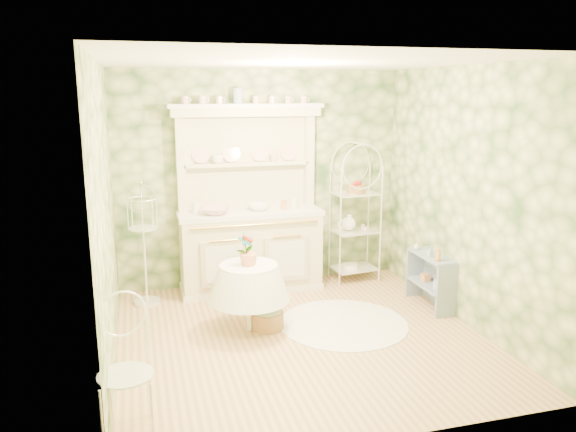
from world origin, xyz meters
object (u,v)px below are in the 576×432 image
object	(u,v)px
round_table	(249,296)
bakers_rack	(355,209)
kitchen_dresser	(250,200)
birdcage_stand	(144,247)
side_shelf	(430,282)
floor_basket	(268,318)
cafe_chair	(126,385)

from	to	relation	value
round_table	bakers_rack	bearing A→B (deg)	36.87
kitchen_dresser	round_table	world-z (taller)	kitchen_dresser
birdcage_stand	bakers_rack	bearing A→B (deg)	3.91
side_shelf	floor_basket	xyz separation A→B (m)	(-1.95, -0.11, -0.17)
kitchen_dresser	bakers_rack	world-z (taller)	kitchen_dresser
side_shelf	floor_basket	size ratio (longest dim) A/B	1.91
bakers_rack	round_table	xyz separation A→B (m)	(-1.66, -1.24, -0.58)
bakers_rack	cafe_chair	bearing A→B (deg)	-143.14
bakers_rack	floor_basket	bearing A→B (deg)	-146.66
bakers_rack	side_shelf	bearing A→B (deg)	-73.68
bakers_rack	side_shelf	size ratio (longest dim) A/B	2.85
round_table	birdcage_stand	xyz separation A→B (m)	(-1.01, 1.06, 0.31)
round_table	cafe_chair	world-z (taller)	cafe_chair
round_table	cafe_chair	size ratio (longest dim) A/B	1.00
cafe_chair	floor_basket	xyz separation A→B (m)	(1.40, 1.51, -0.26)
cafe_chair	birdcage_stand	size ratio (longest dim) A/B	0.55
kitchen_dresser	cafe_chair	distance (m)	3.20
bakers_rack	floor_basket	xyz separation A→B (m)	(-1.47, -1.24, -0.84)
birdcage_stand	floor_basket	world-z (taller)	birdcage_stand
side_shelf	birdcage_stand	world-z (taller)	birdcage_stand
kitchen_dresser	bakers_rack	xyz separation A→B (m)	(1.39, 0.02, -0.19)
cafe_chair	birdcage_stand	bearing A→B (deg)	71.82
cafe_chair	kitchen_dresser	bearing A→B (deg)	47.88
side_shelf	floor_basket	distance (m)	1.97
kitchen_dresser	cafe_chair	world-z (taller)	kitchen_dresser
birdcage_stand	round_table	bearing A→B (deg)	-46.53
round_table	cafe_chair	xyz separation A→B (m)	(-1.21, -1.51, 0.00)
side_shelf	birdcage_stand	size ratio (longest dim) A/B	0.49
bakers_rack	kitchen_dresser	bearing A→B (deg)	174.03
floor_basket	cafe_chair	bearing A→B (deg)	-132.88
side_shelf	round_table	world-z (taller)	round_table
birdcage_stand	cafe_chair	bearing A→B (deg)	-94.51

